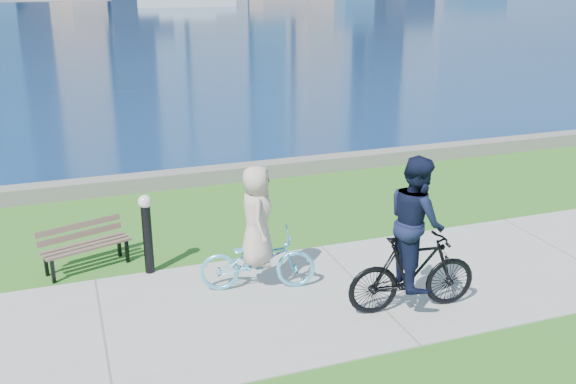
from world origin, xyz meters
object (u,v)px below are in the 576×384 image
cyclist_woman (257,244)px  cyclist_man (414,248)px  park_bench (84,242)px  bollard_lamp (147,229)px

cyclist_woman → cyclist_man: cyclist_man is taller
park_bench → bollard_lamp: (0.99, -0.59, 0.33)m
bollard_lamp → cyclist_man: (3.47, -2.56, 0.22)m
park_bench → cyclist_man: 5.49m
bollard_lamp → cyclist_woman: 1.92m
cyclist_woman → cyclist_man: size_ratio=0.85×
park_bench → bollard_lamp: 1.20m
cyclist_woman → cyclist_man: bearing=-112.4°
park_bench → cyclist_woman: bearing=-52.8°
bollard_lamp → cyclist_man: cyclist_man is taller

